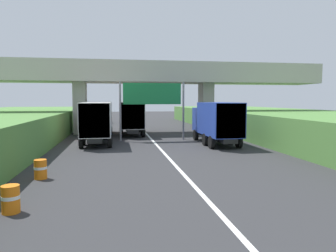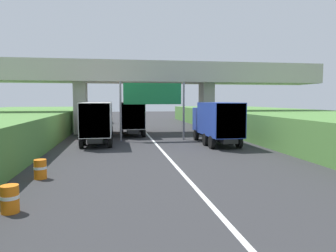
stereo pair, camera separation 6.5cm
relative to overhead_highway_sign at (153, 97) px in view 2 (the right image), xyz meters
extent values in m
cube|color=white|center=(0.00, 0.08, -3.87)|extent=(0.20, 95.27, 0.01)
cube|color=#ADA89E|center=(0.00, 6.99, 2.23)|extent=(40.00, 4.80, 1.10)
cube|color=#ADA89E|center=(0.00, 4.77, 3.33)|extent=(40.00, 0.36, 1.10)
cube|color=#ADA89E|center=(0.00, 9.21, 3.33)|extent=(40.00, 0.36, 1.10)
cube|color=#9F9A91|center=(-7.03, 6.99, -1.09)|extent=(1.30, 2.20, 5.56)
cube|color=#9F9A91|center=(7.03, 6.99, -1.09)|extent=(1.30, 2.20, 5.56)
cylinder|color=slate|center=(-2.85, 0.00, -1.24)|extent=(0.18, 0.18, 5.26)
cylinder|color=slate|center=(2.85, 0.00, -1.24)|extent=(0.18, 0.18, 5.26)
cube|color=#167238|center=(0.00, 0.00, 0.33)|extent=(5.20, 0.12, 1.90)
cube|color=white|center=(0.00, -0.01, 0.33)|extent=(4.89, 0.01, 1.67)
cube|color=black|center=(-4.78, -1.29, -3.21)|extent=(1.10, 7.30, 0.36)
cube|color=red|center=(-4.78, 1.31, -1.98)|extent=(2.10, 2.10, 2.10)
cube|color=#2D3842|center=(-4.78, 2.33, -1.68)|extent=(1.89, 0.06, 0.90)
cube|color=silver|center=(-4.78, -2.34, -1.73)|extent=(2.30, 5.20, 2.60)
cube|color=#A8A8A4|center=(-4.78, -4.92, -1.73)|extent=(2.21, 0.04, 2.50)
cylinder|color=black|center=(-5.75, 1.31, -3.39)|extent=(0.30, 0.96, 0.96)
cylinder|color=black|center=(-3.81, 1.31, -3.39)|extent=(0.30, 0.96, 0.96)
cylinder|color=black|center=(-5.85, -3.77, -3.39)|extent=(0.30, 0.96, 0.96)
cylinder|color=black|center=(-3.71, -3.77, -3.39)|extent=(0.30, 0.96, 0.96)
cylinder|color=black|center=(-5.85, -2.08, -3.39)|extent=(0.30, 0.96, 0.96)
cylinder|color=black|center=(-3.71, -2.08, -3.39)|extent=(0.30, 0.96, 0.96)
cube|color=black|center=(-1.65, 5.07, -3.21)|extent=(1.10, 7.30, 0.36)
cube|color=orange|center=(-1.65, 7.67, -1.98)|extent=(2.10, 2.10, 2.10)
cube|color=#2D3842|center=(-1.65, 8.69, -1.68)|extent=(1.89, 0.06, 0.90)
cube|color=#B7B7B2|center=(-1.65, 4.02, -1.73)|extent=(2.30, 5.20, 2.60)
cube|color=gray|center=(-1.65, 1.44, -1.73)|extent=(2.21, 0.04, 2.50)
cylinder|color=black|center=(-2.62, 7.67, -3.39)|extent=(0.30, 0.96, 0.96)
cylinder|color=black|center=(-0.68, 7.67, -3.39)|extent=(0.30, 0.96, 0.96)
cylinder|color=black|center=(-2.72, 2.59, -3.39)|extent=(0.30, 0.96, 0.96)
cylinder|color=black|center=(-0.58, 2.59, -3.39)|extent=(0.30, 0.96, 0.96)
cylinder|color=black|center=(-2.72, 4.28, -3.39)|extent=(0.30, 0.96, 0.96)
cylinder|color=black|center=(-0.58, 4.28, -3.39)|extent=(0.30, 0.96, 0.96)
cube|color=black|center=(-4.84, 5.34, -3.21)|extent=(1.10, 7.30, 0.36)
cube|color=silver|center=(-4.84, 7.94, -1.98)|extent=(2.10, 2.10, 2.10)
cube|color=#2D3842|center=(-4.84, 8.96, -1.68)|extent=(1.89, 0.06, 0.90)
cube|color=silver|center=(-4.84, 4.29, -1.73)|extent=(2.30, 5.20, 2.60)
cube|color=#A8A8A6|center=(-4.84, 1.71, -1.73)|extent=(2.21, 0.04, 2.50)
cylinder|color=black|center=(-5.81, 7.94, -3.39)|extent=(0.30, 0.96, 0.96)
cylinder|color=black|center=(-3.87, 7.94, -3.39)|extent=(0.30, 0.96, 0.96)
cylinder|color=black|center=(-5.91, 2.86, -3.39)|extent=(0.30, 0.96, 0.96)
cylinder|color=black|center=(-3.77, 2.86, -3.39)|extent=(0.30, 0.96, 0.96)
cylinder|color=black|center=(-5.91, 4.55, -3.39)|extent=(0.30, 0.96, 0.96)
cylinder|color=black|center=(-3.77, 4.55, -3.39)|extent=(0.30, 0.96, 0.96)
cube|color=black|center=(4.87, -3.12, -3.21)|extent=(1.10, 7.30, 0.36)
cube|color=#233D9E|center=(4.87, -0.52, -1.98)|extent=(2.10, 2.10, 2.10)
cube|color=#2D3842|center=(4.87, 0.50, -1.68)|extent=(1.89, 0.06, 0.90)
cube|color=#233D9E|center=(4.87, -4.17, -1.73)|extent=(2.30, 5.20, 2.60)
cube|color=navy|center=(4.87, -6.75, -1.73)|extent=(2.21, 0.04, 2.50)
cylinder|color=black|center=(3.90, -0.52, -3.39)|extent=(0.30, 0.96, 0.96)
cylinder|color=black|center=(5.84, -0.52, -3.39)|extent=(0.30, 0.96, 0.96)
cylinder|color=black|center=(3.80, -5.60, -3.39)|extent=(0.30, 0.96, 0.96)
cylinder|color=black|center=(5.94, -5.60, -3.39)|extent=(0.30, 0.96, 0.96)
cylinder|color=black|center=(3.80, -3.91, -3.39)|extent=(0.30, 0.96, 0.96)
cylinder|color=black|center=(5.94, -3.91, -3.39)|extent=(0.30, 0.96, 0.96)
cube|color=black|center=(-5.13, 22.56, -3.17)|extent=(1.76, 4.10, 0.76)
cube|color=black|center=(-5.13, 22.41, -2.47)|extent=(1.56, 1.90, 0.64)
cube|color=#2D3842|center=(-5.13, 21.49, -2.47)|extent=(1.44, 0.06, 0.54)
cylinder|color=black|center=(-5.95, 23.83, -3.55)|extent=(0.22, 0.64, 0.64)
cylinder|color=black|center=(-4.31, 23.83, -3.55)|extent=(0.22, 0.64, 0.64)
cylinder|color=black|center=(-5.95, 21.29, -3.55)|extent=(0.22, 0.64, 0.64)
cylinder|color=black|center=(-4.31, 21.29, -3.55)|extent=(0.22, 0.64, 0.64)
cylinder|color=orange|center=(-6.61, -17.41, -3.42)|extent=(0.56, 0.56, 0.90)
cylinder|color=white|center=(-6.61, -17.41, -3.35)|extent=(0.57, 0.57, 0.12)
cylinder|color=orange|center=(-6.69, -12.98, -3.42)|extent=(0.56, 0.56, 0.90)
cylinder|color=white|center=(-6.69, -12.98, -3.35)|extent=(0.57, 0.57, 0.12)
camera|label=1|loc=(-3.23, -27.91, -0.25)|focal=33.43mm
camera|label=2|loc=(-3.17, -27.92, -0.25)|focal=33.43mm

